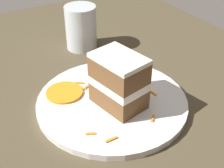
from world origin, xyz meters
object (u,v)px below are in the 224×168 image
cream_dollop (115,62)px  drinking_glass (81,30)px  plate (112,102)px  orange_garnish (64,93)px  cake_slice (119,81)px

cream_dollop → drinking_glass: bearing=0.7°
plate → orange_garnish: (0.07, 0.07, 0.01)m
drinking_glass → cake_slice: bearing=169.0°
cake_slice → drinking_glass: cake_slice is taller
cake_slice → orange_garnish: bearing=121.4°
cream_dollop → drinking_glass: 0.17m
cream_dollop → drinking_glass: (0.17, 0.00, 0.01)m
cream_dollop → plate: bearing=145.9°
cake_slice → drinking_glass: size_ratio=0.98×
cake_slice → orange_garnish: size_ratio=1.46×
plate → drinking_glass: size_ratio=2.67×
plate → orange_garnish: bearing=48.3°
cake_slice → cream_dollop: (0.10, -0.05, -0.03)m
cake_slice → cream_dollop: cake_slice is taller
plate → cake_slice: 0.06m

